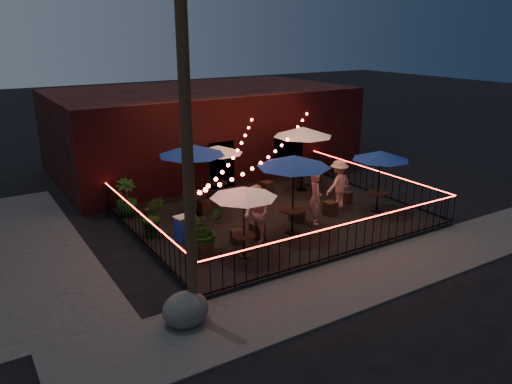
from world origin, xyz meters
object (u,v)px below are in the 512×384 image
(cafe_table_2, at_px, (294,162))
(cafe_table_5, at_px, (303,133))
(cafe_table_1, at_px, (192,151))
(utility_pole, at_px, (188,160))
(cafe_table_3, at_px, (218,150))
(cafe_table_4, at_px, (381,156))
(cooler, at_px, (185,228))
(boulder, at_px, (186,310))
(cafe_table_0, at_px, (244,193))

(cafe_table_2, bearing_deg, cafe_table_5, 49.44)
(cafe_table_1, xyz_separation_m, cafe_table_5, (5.22, 0.36, 0.05))
(utility_pole, height_order, cafe_table_3, utility_pole)
(cafe_table_1, relative_size, cafe_table_2, 0.99)
(cafe_table_1, relative_size, cafe_table_3, 1.07)
(utility_pole, bearing_deg, cafe_table_4, 18.18)
(cooler, bearing_deg, boulder, -124.29)
(boulder, bearing_deg, cafe_table_5, 38.31)
(cafe_table_0, height_order, cafe_table_1, cafe_table_1)
(cafe_table_2, relative_size, cooler, 3.25)
(cafe_table_2, bearing_deg, cooler, 157.55)
(cafe_table_5, height_order, cooler, cafe_table_5)
(cafe_table_0, relative_size, cafe_table_3, 1.06)
(cafe_table_2, relative_size, cafe_table_4, 1.00)
(cafe_table_0, height_order, cafe_table_5, cafe_table_5)
(cafe_table_1, distance_m, cafe_table_3, 2.11)
(cafe_table_0, distance_m, cooler, 2.83)
(cafe_table_3, bearing_deg, cafe_table_0, -110.07)
(cafe_table_1, xyz_separation_m, cafe_table_2, (2.10, -3.29, 0.01))
(utility_pole, xyz_separation_m, cafe_table_5, (8.15, 6.56, -1.35))
(cafe_table_4, xyz_separation_m, boulder, (-9.28, -3.05, -1.89))
(boulder, bearing_deg, cafe_table_3, 57.01)
(cafe_table_2, bearing_deg, cafe_table_1, 122.48)
(cafe_table_4, relative_size, boulder, 2.68)
(cafe_table_4, bearing_deg, cafe_table_1, 152.09)
(boulder, bearing_deg, cafe_table_1, 63.13)
(cafe_table_1, xyz_separation_m, cafe_table_4, (6.10, -3.23, -0.32))
(cafe_table_5, relative_size, boulder, 3.23)
(cafe_table_1, height_order, cafe_table_4, cafe_table_1)
(cafe_table_3, height_order, boulder, cafe_table_3)
(cafe_table_3, height_order, cafe_table_5, cafe_table_5)
(utility_pole, distance_m, cafe_table_0, 3.91)
(cafe_table_3, relative_size, cafe_table_5, 0.78)
(cafe_table_1, xyz_separation_m, cafe_table_3, (1.67, 1.20, -0.42))
(cafe_table_0, xyz_separation_m, cafe_table_5, (5.46, 4.39, 0.48))
(cafe_table_2, relative_size, cafe_table_3, 1.07)
(utility_pole, height_order, boulder, utility_pole)
(utility_pole, distance_m, cafe_table_3, 8.90)
(cooler, bearing_deg, utility_pole, -121.80)
(utility_pole, distance_m, cafe_table_2, 5.96)
(cafe_table_1, bearing_deg, cafe_table_5, 3.96)
(cafe_table_1, height_order, cafe_table_3, cafe_table_1)
(utility_pole, distance_m, cafe_table_4, 9.66)
(cooler, bearing_deg, cafe_table_4, -20.32)
(utility_pole, relative_size, boulder, 7.95)
(cafe_table_0, distance_m, boulder, 4.11)
(utility_pole, bearing_deg, cafe_table_2, 30.06)
(utility_pole, height_order, cafe_table_0, utility_pole)
(cafe_table_4, height_order, cafe_table_5, cafe_table_5)
(cafe_table_2, height_order, cafe_table_4, cafe_table_2)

